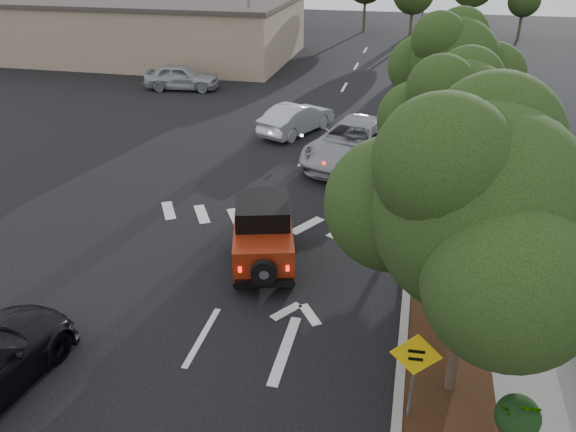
% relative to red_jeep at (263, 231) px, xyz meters
% --- Properties ---
extents(ground, '(120.00, 120.00, 0.00)m').
position_rel_red_jeep_xyz_m(ground, '(-0.50, -3.66, -0.94)').
color(ground, black).
rests_on(ground, ground).
extents(curb, '(0.20, 70.00, 0.15)m').
position_rel_red_jeep_xyz_m(curb, '(4.10, 8.34, -0.87)').
color(curb, '#9E9B93').
rests_on(curb, ground).
extents(planting_strip, '(1.80, 70.00, 0.12)m').
position_rel_red_jeep_xyz_m(planting_strip, '(5.10, 8.34, -0.88)').
color(planting_strip, black).
rests_on(planting_strip, ground).
extents(sidewalk, '(2.00, 70.00, 0.12)m').
position_rel_red_jeep_xyz_m(sidewalk, '(7.00, 8.34, -0.88)').
color(sidewalk, gray).
rests_on(sidewalk, ground).
extents(hedge, '(0.80, 70.00, 0.80)m').
position_rel_red_jeep_xyz_m(hedge, '(8.40, 8.34, -0.54)').
color(hedge, black).
rests_on(hedge, ground).
extents(commercial_building, '(22.00, 12.00, 4.00)m').
position_rel_red_jeep_xyz_m(commercial_building, '(-16.50, 26.34, 1.06)').
color(commercial_building, gray).
rests_on(commercial_building, ground).
extents(transmission_tower, '(7.00, 4.00, 28.00)m').
position_rel_red_jeep_xyz_m(transmission_tower, '(5.50, 44.34, -0.94)').
color(transmission_tower, slate).
rests_on(transmission_tower, ground).
extents(street_tree_near, '(3.80, 3.80, 5.92)m').
position_rel_red_jeep_xyz_m(street_tree_near, '(5.10, -4.16, -0.94)').
color(street_tree_near, black).
rests_on(street_tree_near, ground).
extents(street_tree_mid, '(3.20, 3.20, 5.32)m').
position_rel_red_jeep_xyz_m(street_tree_mid, '(5.10, 2.84, -0.94)').
color(street_tree_mid, black).
rests_on(street_tree_mid, ground).
extents(street_tree_far, '(3.40, 3.40, 5.62)m').
position_rel_red_jeep_xyz_m(street_tree_far, '(5.10, 9.34, -0.94)').
color(street_tree_far, black).
rests_on(street_tree_far, ground).
extents(light_pole_a, '(2.00, 0.22, 9.00)m').
position_rel_red_jeep_xyz_m(light_pole_a, '(-7.00, 22.34, -0.94)').
color(light_pole_a, slate).
rests_on(light_pole_a, ground).
extents(light_pole_b, '(2.00, 0.22, 9.00)m').
position_rel_red_jeep_xyz_m(light_pole_b, '(-8.00, 34.34, -0.94)').
color(light_pole_b, slate).
rests_on(light_pole_b, ground).
extents(red_jeep, '(2.43, 3.78, 1.85)m').
position_rel_red_jeep_xyz_m(red_jeep, '(0.00, 0.00, 0.00)').
color(red_jeep, black).
rests_on(red_jeep, ground).
extents(silver_suv_ahead, '(4.22, 6.47, 1.65)m').
position_rel_red_jeep_xyz_m(silver_suv_ahead, '(1.56, 8.31, -0.11)').
color(silver_suv_ahead, '#9C9EA4').
rests_on(silver_suv_ahead, ground).
extents(silver_sedan_oncoming, '(3.06, 4.43, 1.38)m').
position_rel_red_jeep_xyz_m(silver_sedan_oncoming, '(-1.50, 11.35, -0.25)').
color(silver_sedan_oncoming, '#B3B6BB').
rests_on(silver_sedan_oncoming, ground).
extents(parked_suv, '(4.52, 2.24, 1.48)m').
position_rel_red_jeep_xyz_m(parked_suv, '(-9.85, 17.66, -0.20)').
color(parked_suv, '#A3A7AB').
rests_on(parked_suv, ground).
extents(speed_hump_sign, '(0.95, 0.10, 2.02)m').
position_rel_red_jeep_xyz_m(speed_hump_sign, '(4.31, -5.13, 0.46)').
color(speed_hump_sign, slate).
rests_on(speed_hump_sign, ground).
extents(terracotta_planter, '(0.78, 0.78, 1.35)m').
position_rel_red_jeep_xyz_m(terracotta_planter, '(6.10, -5.61, -0.03)').
color(terracotta_planter, brown).
rests_on(terracotta_planter, ground).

